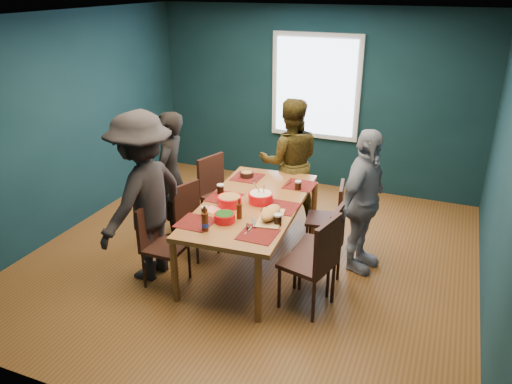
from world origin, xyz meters
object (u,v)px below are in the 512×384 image
person_near_left (143,197)px  dining_table (252,209)px  bowl_herbs (225,217)px  bowl_dumpling (261,197)px  bowl_salad (229,201)px  person_right (363,202)px  chair_left_far (217,188)px  chair_right_mid (327,241)px  person_back (290,162)px  chair_left_mid (192,214)px  chair_right_near (316,258)px  chair_left_near (158,238)px  person_far_left (170,176)px  cutting_board (270,214)px  chair_right_far (331,213)px

person_near_left → dining_table: bearing=128.1°
dining_table → bowl_herbs: bearing=-102.4°
bowl_dumpling → person_near_left: bearing=-148.9°
bowl_salad → person_right: bearing=22.8°
chair_left_far → chair_right_mid: (1.65, -0.80, -0.02)m
person_back → bowl_salad: bearing=58.9°
chair_right_mid → person_back: person_back is taller
bowl_dumpling → bowl_herbs: size_ratio=1.27×
chair_left_mid → chair_right_mid: bearing=14.8°
dining_table → chair_right_near: chair_right_near is taller
dining_table → chair_right_mid: (0.89, -0.13, -0.16)m
person_right → dining_table: bearing=123.6°
person_right → person_near_left: bearing=129.5°
chair_left_near → bowl_dumpling: bearing=40.5°
chair_right_mid → person_back: size_ratio=0.56×
chair_left_mid → chair_left_near: chair_left_near is taller
person_far_left → person_back: bearing=116.5°
chair_left_mid → bowl_salad: (0.57, -0.17, 0.34)m
chair_left_near → chair_right_near: size_ratio=0.90×
chair_left_far → chair_right_near: bearing=-18.0°
cutting_board → person_right: bearing=30.9°
chair_left_near → person_right: 2.23m
chair_left_near → chair_right_near: (1.68, 0.15, 0.06)m
bowl_salad → person_back: bearing=81.3°
chair_right_mid → bowl_salad: 1.12m
chair_left_mid → chair_right_mid: chair_right_mid is taller
chair_right_mid → chair_right_near: 0.42m
chair_right_near → person_back: size_ratio=0.60×
chair_right_far → chair_right_mid: bearing=-89.0°
chair_left_near → chair_right_near: chair_right_near is taller
person_far_left → bowl_salad: bearing=54.4°
chair_right_mid → dining_table: bearing=175.5°
chair_right_far → person_near_left: bearing=-154.8°
dining_table → person_near_left: bearing=-152.5°
chair_left_far → chair_right_far: (1.52, -0.08, -0.05)m
chair_right_far → person_near_left: (-1.74, -1.20, 0.41)m
chair_left_far → bowl_salad: bearing=-37.4°
person_back → person_right: bearing=120.6°
person_right → bowl_herbs: size_ratio=7.65×
person_far_left → person_near_left: size_ratio=0.87×
person_back → bowl_dumpling: person_back is taller
chair_left_far → bowl_salad: chair_left_far is taller
dining_table → chair_left_near: (-0.78, -0.70, -0.18)m
chair_left_far → cutting_board: (1.10, -0.98, 0.27)m
person_near_left → bowl_herbs: person_near_left is taller
chair_left_near → chair_right_far: (1.54, 1.29, -0.01)m
chair_right_near → chair_left_near: bearing=-160.8°
dining_table → bowl_herbs: (-0.08, -0.53, 0.12)m
chair_right_far → bowl_herbs: chair_right_far is taller
dining_table → person_near_left: 1.18m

